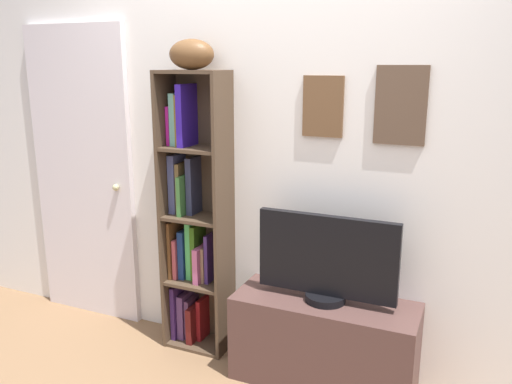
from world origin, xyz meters
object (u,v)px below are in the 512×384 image
Objects in this scene: football at (192,54)px; tv_stand at (324,342)px; television at (327,260)px; door at (83,177)px; bookshelf at (193,223)px.

tv_stand is at bearing -5.08° from football.
television is 1.80m from door.
football is 1.24m from door.
football is 0.26× the size of tv_stand.
football is at bearing -5.93° from door.
tv_stand is 0.50× the size of door.
door reaches higher than television.
football reaches higher than tv_stand.
tv_stand is at bearing -90.00° from television.
football is 1.76m from tv_stand.
tv_stand is (0.88, -0.10, -0.55)m from bookshelf.
football is 1.36m from television.
tv_stand is at bearing -6.74° from bookshelf.
tv_stand is 1.93m from door.
bookshelf is at bearing -4.35° from door.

